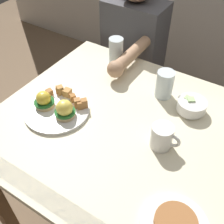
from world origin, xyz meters
TOP-DOWN VIEW (x-y plane):
  - ground_plane at (0.00, 0.00)m, footprint 6.00×6.00m
  - dining_table at (0.00, 0.00)m, footprint 1.20×0.90m
  - eggs_benedict_plate at (-0.36, -0.08)m, footprint 0.27×0.27m
  - fruit_bowl at (0.10, 0.21)m, footprint 0.12×0.12m
  - coffee_mug at (0.08, -0.02)m, footprint 0.11×0.08m
  - water_glass_near at (-0.34, 0.35)m, footprint 0.07×0.07m
  - water_glass_extra at (-0.03, 0.25)m, footprint 0.08×0.08m
  - side_plate at (0.24, -0.27)m, footprint 0.20×0.20m
  - diner_person at (-0.39, 0.60)m, footprint 0.34×0.54m

SIDE VIEW (x-z plane):
  - ground_plane at x=0.00m, z-range 0.00..0.00m
  - dining_table at x=0.00m, z-range 0.26..1.00m
  - diner_person at x=-0.39m, z-range 0.08..1.22m
  - side_plate at x=0.24m, z-range 0.74..0.77m
  - eggs_benedict_plate at x=-0.36m, z-range 0.72..0.81m
  - fruit_bowl at x=0.10m, z-range 0.74..0.80m
  - coffee_mug at x=0.08m, z-range 0.74..0.84m
  - water_glass_extra at x=-0.03m, z-range 0.73..0.85m
  - water_glass_near at x=-0.34m, z-range 0.73..0.87m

